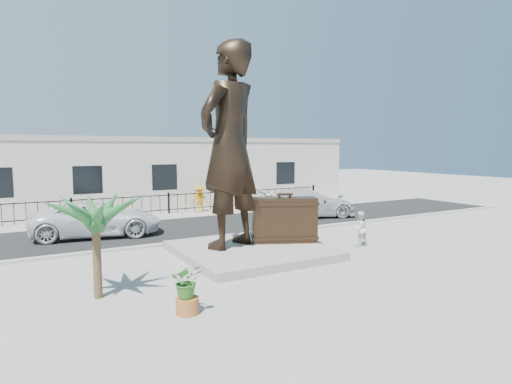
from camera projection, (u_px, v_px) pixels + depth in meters
ground at (284, 262)px, 15.09m from camera, size 100.00×100.00×0.00m
street at (199, 226)px, 22.01m from camera, size 40.00×7.00×0.01m
curb at (228, 237)px, 18.98m from camera, size 40.00×0.25×0.12m
far_sidewalk at (173, 215)px, 25.47m from camera, size 40.00×2.50×0.02m
plinth at (251, 250)px, 16.13m from camera, size 5.20×5.20×0.30m
fence at (169, 204)px, 26.10m from camera, size 22.00×0.10×1.20m
building at (149, 174)px, 29.57m from camera, size 28.00×7.00×4.40m
statue at (229, 145)px, 15.75m from camera, size 3.27×2.80×7.60m
suitcase at (285, 220)px, 16.85m from camera, size 2.61×1.75×1.76m
tourist at (360, 229)px, 17.47m from camera, size 0.74×0.60×1.43m
car_white at (97, 219)px, 19.41m from camera, size 5.98×3.54×1.56m
car_silver at (308, 203)px, 24.83m from camera, size 5.94×3.78×1.60m
worker at (200, 199)px, 26.63m from camera, size 1.15×0.77×1.66m
palm_tree at (99, 298)px, 11.45m from camera, size 1.80×1.80×3.20m
planter at (187, 306)px, 10.33m from camera, size 0.56×0.56×0.40m
shrub at (187, 281)px, 10.27m from camera, size 0.92×0.86×0.84m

